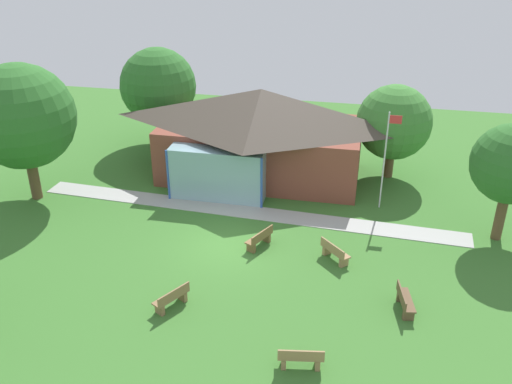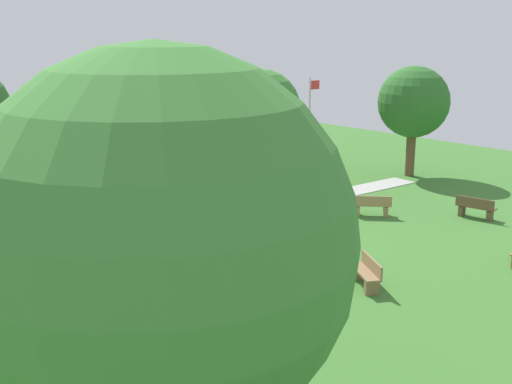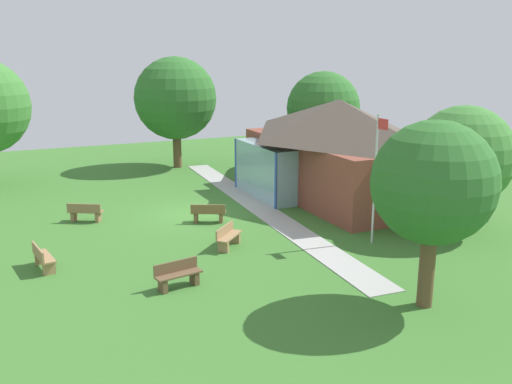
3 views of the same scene
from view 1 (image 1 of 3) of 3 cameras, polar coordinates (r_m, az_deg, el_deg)
name	(u,v)px [view 1 (image 1 of 3)]	position (r m, az deg, el deg)	size (l,w,h in m)	color
ground_plane	(229,245)	(25.10, -2.81, -5.42)	(44.00, 44.00, 0.00)	#3D752D
pavilion	(259,133)	(30.55, 0.33, 6.07)	(11.78, 7.14, 4.98)	brown
footpath	(245,211)	(27.76, -1.17, -1.99)	(21.50, 1.30, 0.03)	#ADADA8
flagpole	(386,156)	(27.69, 13.06, 3.58)	(0.64, 0.08, 5.01)	silver
bench_mid_right	(335,252)	(24.06, 8.01, -6.09)	(1.36, 1.38, 0.84)	#9E7A51
bench_rear_near_path	(260,239)	(24.75, 0.38, -4.79)	(1.05, 1.54, 0.84)	brown
bench_lawn_far_right	(405,301)	(21.81, 14.89, -10.69)	(0.70, 1.55, 0.84)	brown
bench_front_center	(172,298)	(21.45, -8.57, -10.68)	(1.13, 1.52, 0.84)	olive
bench_front_right	(301,358)	(18.89, 4.58, -16.53)	(1.55, 0.67, 0.84)	#9E7A51
tree_behind_pavilion_left	(158,86)	(35.44, -9.94, 10.59)	(4.66, 4.66, 6.11)	brown
tree_behind_pavilion_right	(394,122)	(31.21, 13.88, 6.90)	(4.05, 4.05, 5.22)	brown
tree_east_hedge	(512,164)	(26.28, 24.61, 2.58)	(3.49, 3.49, 5.44)	brown
tree_west_hedge	(22,117)	(29.69, -22.74, 7.09)	(5.18, 5.18, 7.01)	brown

